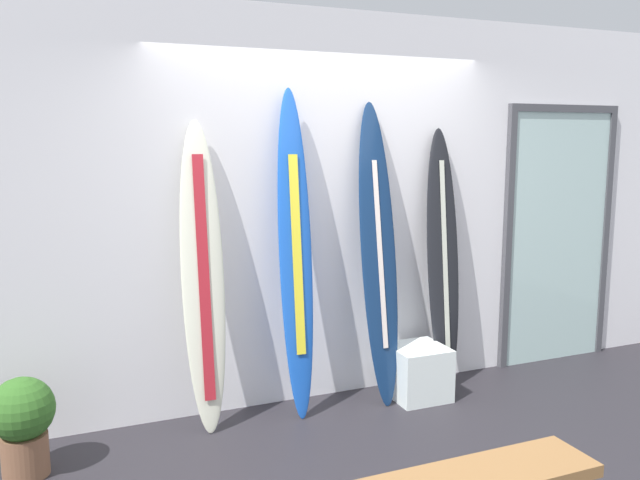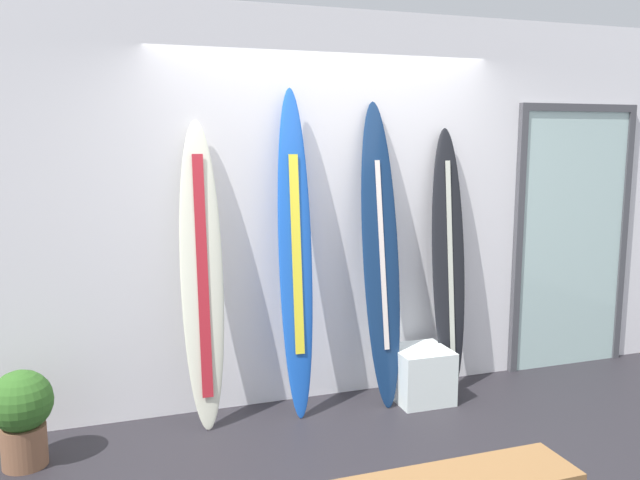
{
  "view_description": "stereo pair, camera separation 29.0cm",
  "coord_description": "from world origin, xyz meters",
  "px_view_note": "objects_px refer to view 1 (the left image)",
  "views": [
    {
      "loc": [
        -1.82,
        -3.09,
        1.91
      ],
      "look_at": [
        -0.14,
        0.95,
        1.22
      ],
      "focal_mm": 36.51,
      "sensor_mm": 36.0,
      "label": 1
    },
    {
      "loc": [
        -1.55,
        -3.19,
        1.91
      ],
      "look_at": [
        -0.14,
        0.95,
        1.22
      ],
      "focal_mm": 36.51,
      "sensor_mm": 36.0,
      "label": 2
    }
  ],
  "objects_px": {
    "surfboard_ivory": "(203,278)",
    "surfboard_charcoal": "(443,260)",
    "surfboard_cobalt": "(295,255)",
    "display_block_left": "(418,372)",
    "potted_plant": "(23,421)",
    "glass_door": "(558,232)",
    "surfboard_navy": "(378,254)"
  },
  "relations": [
    {
      "from": "surfboard_ivory",
      "to": "surfboard_charcoal",
      "type": "bearing_deg",
      "value": 0.7
    },
    {
      "from": "surfboard_cobalt",
      "to": "display_block_left",
      "type": "bearing_deg",
      "value": -6.38
    },
    {
      "from": "surfboard_ivory",
      "to": "potted_plant",
      "type": "xyz_separation_m",
      "value": [
        -1.1,
        -0.25,
        -0.69
      ]
    },
    {
      "from": "surfboard_charcoal",
      "to": "potted_plant",
      "type": "bearing_deg",
      "value": -174.74
    },
    {
      "from": "surfboard_ivory",
      "to": "surfboard_charcoal",
      "type": "relative_size",
      "value": 1.02
    },
    {
      "from": "surfboard_ivory",
      "to": "potted_plant",
      "type": "relative_size",
      "value": 3.5
    },
    {
      "from": "surfboard_cobalt",
      "to": "potted_plant",
      "type": "distance_m",
      "value": 1.92
    },
    {
      "from": "glass_door",
      "to": "potted_plant",
      "type": "xyz_separation_m",
      "value": [
        -4.18,
        -0.42,
        -0.79
      ]
    },
    {
      "from": "display_block_left",
      "to": "surfboard_charcoal",
      "type": "bearing_deg",
      "value": 26.96
    },
    {
      "from": "surfboard_cobalt",
      "to": "surfboard_navy",
      "type": "xyz_separation_m",
      "value": [
        0.64,
        -0.0,
        -0.04
      ]
    },
    {
      "from": "surfboard_charcoal",
      "to": "display_block_left",
      "type": "bearing_deg",
      "value": -153.04
    },
    {
      "from": "surfboard_navy",
      "to": "potted_plant",
      "type": "relative_size",
      "value": 3.74
    },
    {
      "from": "surfboard_ivory",
      "to": "glass_door",
      "type": "xyz_separation_m",
      "value": [
        3.08,
        0.17,
        0.11
      ]
    },
    {
      "from": "glass_door",
      "to": "surfboard_cobalt",
      "type": "bearing_deg",
      "value": -175.52
    },
    {
      "from": "display_block_left",
      "to": "glass_door",
      "type": "relative_size",
      "value": 0.18
    },
    {
      "from": "surfboard_navy",
      "to": "potted_plant",
      "type": "bearing_deg",
      "value": -174.5
    },
    {
      "from": "potted_plant",
      "to": "glass_door",
      "type": "bearing_deg",
      "value": 5.74
    },
    {
      "from": "glass_door",
      "to": "display_block_left",
      "type": "bearing_deg",
      "value": -169.05
    },
    {
      "from": "surfboard_cobalt",
      "to": "surfboard_charcoal",
      "type": "distance_m",
      "value": 1.22
    },
    {
      "from": "surfboard_navy",
      "to": "display_block_left",
      "type": "relative_size",
      "value": 5.41
    },
    {
      "from": "glass_door",
      "to": "potted_plant",
      "type": "height_order",
      "value": "glass_door"
    },
    {
      "from": "potted_plant",
      "to": "surfboard_ivory",
      "type": "bearing_deg",
      "value": 12.72
    },
    {
      "from": "display_block_left",
      "to": "surfboard_cobalt",
      "type": "bearing_deg",
      "value": 173.62
    },
    {
      "from": "surfboard_ivory",
      "to": "surfboard_navy",
      "type": "bearing_deg",
      "value": -0.92
    },
    {
      "from": "surfboard_ivory",
      "to": "surfboard_navy",
      "type": "height_order",
      "value": "surfboard_navy"
    },
    {
      "from": "surfboard_ivory",
      "to": "surfboard_charcoal",
      "type": "height_order",
      "value": "surfboard_ivory"
    },
    {
      "from": "surfboard_navy",
      "to": "glass_door",
      "type": "distance_m",
      "value": 1.82
    },
    {
      "from": "surfboard_cobalt",
      "to": "surfboard_charcoal",
      "type": "bearing_deg",
      "value": 2.03
    },
    {
      "from": "surfboard_ivory",
      "to": "glass_door",
      "type": "bearing_deg",
      "value": 3.19
    },
    {
      "from": "surfboard_charcoal",
      "to": "display_block_left",
      "type": "xyz_separation_m",
      "value": [
        -0.29,
        -0.15,
        -0.8
      ]
    },
    {
      "from": "surfboard_cobalt",
      "to": "potted_plant",
      "type": "bearing_deg",
      "value": -172.51
    },
    {
      "from": "surfboard_cobalt",
      "to": "surfboard_charcoal",
      "type": "height_order",
      "value": "surfboard_cobalt"
    }
  ]
}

